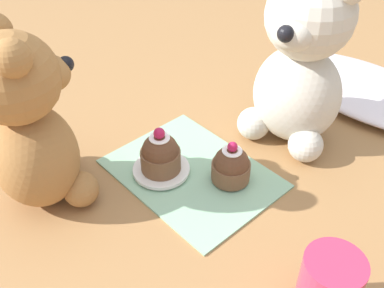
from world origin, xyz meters
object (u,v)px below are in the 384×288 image
saucer_plate (161,169)px  cupcake_near_tan_bear (160,154)px  cupcake_near_cream_bear (231,166)px  teddy_bear_cream (301,63)px  teddy_bear_tan (30,126)px

saucer_plate → cupcake_near_tan_bear: bearing=33.7°
cupcake_near_cream_bear → cupcake_near_tan_bear: size_ratio=0.90×
teddy_bear_cream → cupcake_near_cream_bear: teddy_bear_cream is taller
cupcake_near_cream_bear → cupcake_near_tan_bear: 0.10m
teddy_bear_cream → cupcake_near_cream_bear: 0.18m
cupcake_near_cream_bear → saucer_plate: cupcake_near_cream_bear is taller
cupcake_near_cream_bear → teddy_bear_tan: bearing=-126.9°
cupcake_near_cream_bear → saucer_plate: size_ratio=0.78×
cupcake_near_cream_bear → cupcake_near_tan_bear: bearing=-141.5°
teddy_bear_tan → saucer_plate: bearing=-107.1°
teddy_bear_cream → cupcake_near_cream_bear: bearing=-97.1°
teddy_bear_cream → saucer_plate: teddy_bear_cream is taller
teddy_bear_tan → cupcake_near_cream_bear: teddy_bear_tan is taller
saucer_plate → cupcake_near_tan_bear: cupcake_near_tan_bear is taller
teddy_bear_tan → cupcake_near_tan_bear: (0.07, 0.14, -0.08)m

